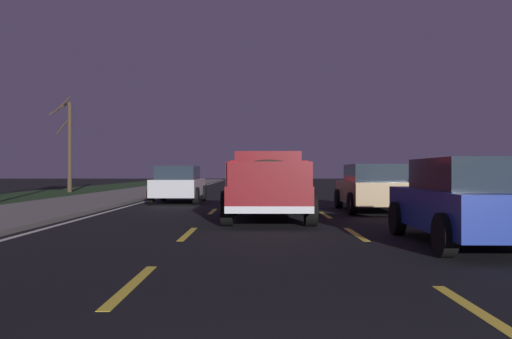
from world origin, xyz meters
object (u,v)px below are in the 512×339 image
at_px(sedan_blue, 469,201).
at_px(bare_tree_far, 69,144).
at_px(sedan_red, 259,179).
at_px(sedan_tan, 373,187).
at_px(pickup_truck, 268,183).
at_px(sedan_silver, 179,184).

xyz_separation_m(sedan_blue, bare_tree_far, (24.69, 15.65, 2.25)).
bearing_deg(sedan_red, sedan_tan, -168.41).
relative_size(sedan_red, sedan_blue, 0.99).
bearing_deg(pickup_truck, sedan_tan, -49.96).
relative_size(pickup_truck, sedan_tan, 1.23).
bearing_deg(sedan_blue, bare_tree_far, 32.36).
xyz_separation_m(sedan_red, sedan_silver, (-12.58, 3.44, 0.00)).
distance_m(pickup_truck, sedan_blue, 6.24).
bearing_deg(bare_tree_far, sedan_tan, -136.65).
height_order(sedan_red, sedan_silver, same).
height_order(sedan_silver, bare_tree_far, bare_tree_far).
height_order(sedan_tan, bare_tree_far, bare_tree_far).
bearing_deg(bare_tree_far, pickup_truck, -148.04).
distance_m(pickup_truck, sedan_tan, 4.55).
bearing_deg(pickup_truck, bare_tree_far, 31.96).
relative_size(sedan_blue, sedan_silver, 1.01).
height_order(pickup_truck, sedan_red, pickup_truck).
relative_size(sedan_blue, bare_tree_far, 0.73).
xyz_separation_m(sedan_silver, bare_tree_far, (11.36, 8.56, 2.25)).
xyz_separation_m(pickup_truck, bare_tree_far, (19.51, 12.17, 2.06)).
relative_size(sedan_red, sedan_tan, 0.99).
bearing_deg(sedan_silver, bare_tree_far, 37.00).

